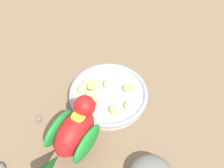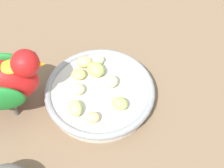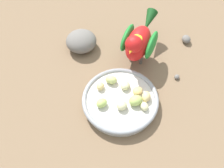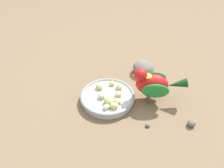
# 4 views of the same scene
# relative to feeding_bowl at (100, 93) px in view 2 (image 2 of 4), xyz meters

# --- Properties ---
(ground_plane) EXTENTS (4.00, 4.00, 0.00)m
(ground_plane) POSITION_rel_feeding_bowl_xyz_m (-0.03, 0.00, -0.02)
(ground_plane) COLOR #7A6047
(feeding_bowl) EXTENTS (0.22, 0.22, 0.03)m
(feeding_bowl) POSITION_rel_feeding_bowl_xyz_m (0.00, 0.00, 0.00)
(feeding_bowl) COLOR beige
(feeding_bowl) RESTS_ON ground_plane
(apple_piece_0) EXTENTS (0.03, 0.03, 0.02)m
(apple_piece_0) POSITION_rel_feeding_bowl_xyz_m (0.01, 0.07, 0.02)
(apple_piece_0) COLOR beige
(apple_piece_0) RESTS_ON feeding_bowl
(apple_piece_1) EXTENTS (0.04, 0.03, 0.02)m
(apple_piece_1) POSITION_rel_feeding_bowl_xyz_m (-0.04, 0.01, 0.02)
(apple_piece_1) COLOR beige
(apple_piece_1) RESTS_ON feeding_bowl
(apple_piece_2) EXTENTS (0.03, 0.04, 0.02)m
(apple_piece_2) POSITION_rel_feeding_bowl_xyz_m (-0.05, -0.04, 0.02)
(apple_piece_2) COLOR #C6D17A
(apple_piece_2) RESTS_ON feeding_bowl
(apple_piece_3) EXTENTS (0.04, 0.04, 0.02)m
(apple_piece_3) POSITION_rel_feeding_bowl_xyz_m (0.03, -0.05, 0.02)
(apple_piece_3) COLOR #B2CC66
(apple_piece_3) RESTS_ON feeding_bowl
(apple_piece_4) EXTENTS (0.05, 0.05, 0.03)m
(apple_piece_4) POSITION_rel_feeding_bowl_xyz_m (0.00, 0.04, 0.02)
(apple_piece_4) COLOR #B2CC66
(apple_piece_4) RESTS_ON feeding_bowl
(apple_piece_5) EXTENTS (0.04, 0.04, 0.02)m
(apple_piece_5) POSITION_rel_feeding_bowl_xyz_m (0.02, 0.01, 0.02)
(apple_piece_5) COLOR beige
(apple_piece_5) RESTS_ON feeding_bowl
(apple_piece_6) EXTENTS (0.04, 0.04, 0.02)m
(apple_piece_6) POSITION_rel_feeding_bowl_xyz_m (-0.03, 0.04, 0.02)
(apple_piece_6) COLOR tan
(apple_piece_6) RESTS_ON feeding_bowl
(apple_piece_7) EXTENTS (0.04, 0.03, 0.02)m
(apple_piece_7) POSITION_rel_feeding_bowl_xyz_m (-0.02, 0.07, 0.02)
(apple_piece_7) COLOR #E5C67F
(apple_piece_7) RESTS_ON feeding_bowl
(apple_piece_8) EXTENTS (0.03, 0.02, 0.02)m
(apple_piece_8) POSITION_rel_feeding_bowl_xyz_m (-0.03, -0.06, 0.02)
(apple_piece_8) COLOR #E5C67F
(apple_piece_8) RESTS_ON feeding_bowl
(parrot) EXTENTS (0.22, 0.12, 0.15)m
(parrot) POSITION_rel_feeding_bowl_xyz_m (-0.17, 0.02, 0.07)
(parrot) COLOR #59544C
(parrot) RESTS_ON ground_plane
(pebble_0) EXTENTS (0.02, 0.02, 0.01)m
(pebble_0) POSITION_rel_feeding_bowl_xyz_m (-0.13, 0.15, -0.01)
(pebble_0) COLOR slate
(pebble_0) RESTS_ON ground_plane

